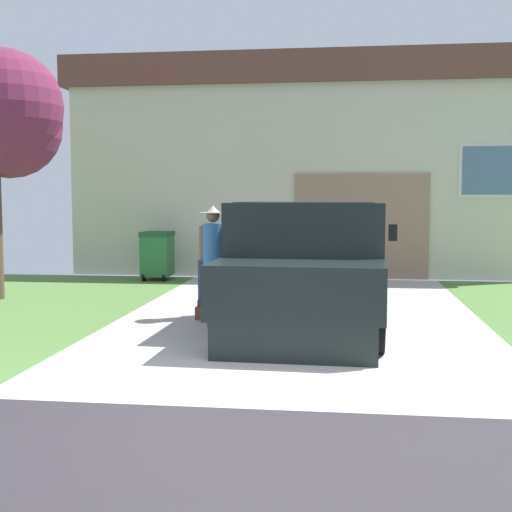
# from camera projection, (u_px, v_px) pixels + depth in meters

# --- Properties ---
(pickup_truck) EXTENTS (2.17, 5.35, 1.70)m
(pickup_truck) POSITION_uv_depth(u_px,v_px,m) (309.00, 270.00, 9.25)
(pickup_truck) COLOR black
(pickup_truck) RESTS_ON ground
(person_with_hat) EXTENTS (0.47, 0.38, 1.64)m
(person_with_hat) POSITION_uv_depth(u_px,v_px,m) (213.00, 254.00, 9.85)
(person_with_hat) COLOR navy
(person_with_hat) RESTS_ON ground
(handbag) EXTENTS (0.35, 0.17, 0.39)m
(handbag) POSITION_uv_depth(u_px,v_px,m) (208.00, 312.00, 9.75)
(handbag) COLOR brown
(handbag) RESTS_ON ground
(house_with_garage) EXTENTS (10.91, 6.70, 4.89)m
(house_with_garage) POSITION_uv_depth(u_px,v_px,m) (311.00, 170.00, 17.73)
(house_with_garage) COLOR beige
(house_with_garage) RESTS_ON ground
(front_yard_tree) EXTENTS (1.97, 2.12, 4.28)m
(front_yard_tree) POSITION_uv_depth(u_px,v_px,m) (6.00, 118.00, 11.63)
(front_yard_tree) COLOR brown
(front_yard_tree) RESTS_ON ground
(wheeled_trash_bin) EXTENTS (0.60, 0.72, 1.03)m
(wheeled_trash_bin) POSITION_uv_depth(u_px,v_px,m) (157.00, 254.00, 14.34)
(wheeled_trash_bin) COLOR #286B38
(wheeled_trash_bin) RESTS_ON ground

